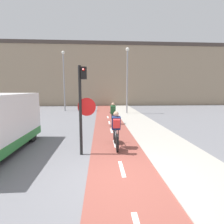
% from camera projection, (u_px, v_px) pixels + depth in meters
% --- Properties ---
extents(ground_plane, '(120.00, 120.00, 0.00)m').
position_uv_depth(ground_plane, '(124.00, 177.00, 4.95)').
color(ground_plane, slate).
extents(bike_lane, '(2.09, 60.00, 0.02)m').
position_uv_depth(bike_lane, '(124.00, 177.00, 4.96)').
color(bike_lane, brown).
rests_on(bike_lane, ground_plane).
extents(sidewalk_strip, '(2.40, 60.00, 0.05)m').
position_uv_depth(sidewalk_strip, '(200.00, 174.00, 5.10)').
color(sidewalk_strip, '#A8A399').
rests_on(sidewalk_strip, ground_plane).
extents(building_row_background, '(60.00, 5.20, 9.27)m').
position_uv_depth(building_row_background, '(104.00, 75.00, 27.89)').
color(building_row_background, gray).
rests_on(building_row_background, ground_plane).
extents(traffic_light_pole, '(0.67, 0.26, 3.33)m').
position_uv_depth(traffic_light_pole, '(82.00, 101.00, 6.41)').
color(traffic_light_pole, black).
rests_on(traffic_light_pole, ground_plane).
extents(street_lamp_far, '(0.36, 0.36, 6.60)m').
position_uv_depth(street_lamp_far, '(64.00, 75.00, 19.31)').
color(street_lamp_far, gray).
rests_on(street_lamp_far, ground_plane).
extents(street_lamp_sidewalk, '(0.36, 0.36, 6.48)m').
position_uv_depth(street_lamp_sidewalk, '(127.00, 74.00, 17.24)').
color(street_lamp_sidewalk, gray).
rests_on(street_lamp_sidewalk, ground_plane).
extents(cyclist_near, '(0.46, 1.84, 1.56)m').
position_uv_depth(cyclist_near, '(116.00, 131.00, 7.37)').
color(cyclist_near, black).
rests_on(cyclist_near, ground_plane).
extents(cyclist_far, '(0.46, 1.77, 1.53)m').
position_uv_depth(cyclist_far, '(113.00, 115.00, 12.31)').
color(cyclist_far, black).
rests_on(cyclist_far, ground_plane).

